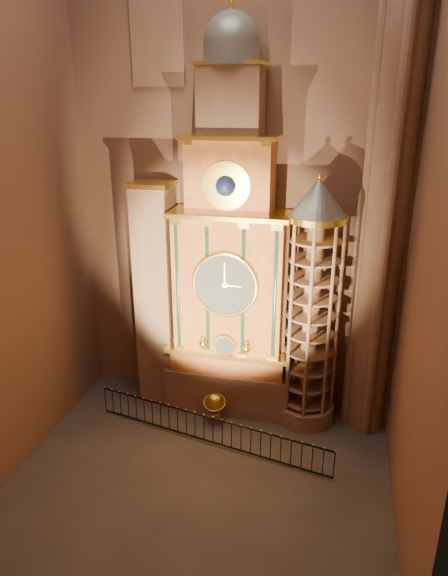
% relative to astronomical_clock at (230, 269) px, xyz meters
% --- Properties ---
extents(floor, '(14.00, 14.00, 0.00)m').
position_rel_astronomical_clock_xyz_m(floor, '(0.00, -4.96, -6.68)').
color(floor, '#383330').
rests_on(floor, ground).
extents(wall_back, '(22.00, 0.00, 22.00)m').
position_rel_astronomical_clock_xyz_m(wall_back, '(0.00, 1.04, 4.32)').
color(wall_back, brown).
rests_on(wall_back, floor).
extents(wall_right, '(0.00, 22.00, 22.00)m').
position_rel_astronomical_clock_xyz_m(wall_right, '(7.00, -4.96, 4.32)').
color(wall_right, brown).
rests_on(wall_right, floor).
extents(astronomical_clock, '(5.60, 2.41, 16.70)m').
position_rel_astronomical_clock_xyz_m(astronomical_clock, '(0.00, 0.00, 0.00)').
color(astronomical_clock, '#8C634C').
rests_on(astronomical_clock, floor).
extents(portrait_tower, '(1.80, 1.60, 10.20)m').
position_rel_astronomical_clock_xyz_m(portrait_tower, '(-3.40, 0.02, -1.53)').
color(portrait_tower, '#8C634C').
rests_on(portrait_tower, floor).
extents(stair_turret, '(2.50, 2.50, 10.80)m').
position_rel_astronomical_clock_xyz_m(stair_turret, '(3.50, -0.26, -1.41)').
color(stair_turret, '#8C634C').
rests_on(stair_turret, floor).
extents(gothic_pier, '(2.04, 2.04, 22.00)m').
position_rel_astronomical_clock_xyz_m(gothic_pier, '(6.10, 0.04, 4.32)').
color(gothic_pier, '#8C634C').
rests_on(gothic_pier, floor).
extents(stained_glass_window, '(2.20, 0.14, 5.20)m').
position_rel_astronomical_clock_xyz_m(stained_glass_window, '(-3.20, 0.95, 9.82)').
color(stained_glass_window, navy).
rests_on(stained_glass_window, wall_back).
extents(celestial_globe, '(1.15, 1.10, 1.42)m').
position_rel_astronomical_clock_xyz_m(celestial_globe, '(-0.34, -1.52, -5.83)').
color(celestial_globe, '#8C634C').
rests_on(celestial_globe, floor).
extents(iron_railing, '(10.23, 2.20, 1.23)m').
position_rel_astronomical_clock_xyz_m(iron_railing, '(-0.22, -3.02, -6.01)').
color(iron_railing, black).
rests_on(iron_railing, floor).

